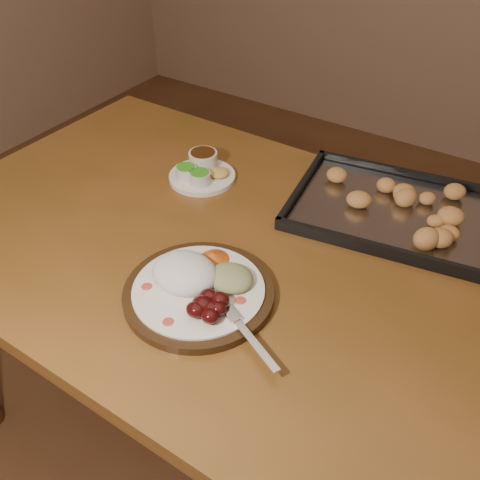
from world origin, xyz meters
The scene contains 5 objects.
ground centered at (0.00, 0.00, 0.00)m, with size 4.00×4.00×0.00m, color brown.
dining_table centered at (0.05, -0.06, 0.65)m, with size 1.51×0.92×0.75m.
dinner_plate centered at (0.06, -0.23, 0.77)m, with size 0.38×0.29×0.07m.
condiment_saucer centered at (-0.18, 0.12, 0.77)m, with size 0.17×0.17×0.06m.
baking_tray centered at (0.28, 0.24, 0.77)m, with size 0.51×0.41×0.05m.
Camera 1 is at (0.54, -0.81, 1.49)m, focal length 40.00 mm.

